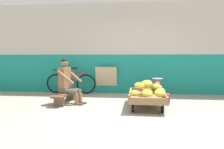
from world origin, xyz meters
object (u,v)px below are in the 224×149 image
bicycle_near_left (71,83)px  sign_board (106,80)px  low_bench (65,95)px  shopping_bag (166,98)px  weighing_scale (157,83)px  banana_cart (147,97)px  vendor_seated (68,81)px  plastic_crate (157,94)px

bicycle_near_left → sign_board: bearing=8.4°
low_bench → shopping_bag: low_bench is taller
weighing_scale → sign_board: size_ratio=0.34×
banana_cart → vendor_seated: 2.05m
weighing_scale → shopping_bag: size_ratio=1.25×
banana_cart → low_bench: size_ratio=1.31×
weighing_scale → bicycle_near_left: 2.79m
sign_board → shopping_bag: 2.19m
vendor_seated → sign_board: vendor_seated is taller
vendor_seated → shopping_bag: bearing=6.2°
low_bench → plastic_crate: size_ratio=3.10×
vendor_seated → plastic_crate: size_ratio=3.17×
plastic_crate → bicycle_near_left: bearing=167.3°
low_bench → shopping_bag: size_ratio=4.65×
plastic_crate → shopping_bag: (0.17, -0.52, -0.03)m
shopping_bag → vendor_seated: bearing=-173.8°
banana_cart → weighing_scale: size_ratio=4.86×
vendor_seated → sign_board: (0.80, 1.57, -0.13)m
plastic_crate → weighing_scale: 0.30m
low_bench → shopping_bag: 2.64m
banana_cart → plastic_crate: bearing=70.3°
banana_cart → low_bench: bearing=173.7°
vendor_seated → weighing_scale: bearing=18.4°
sign_board → vendor_seated: bearing=-117.0°
low_bench → plastic_crate: 2.57m
low_bench → sign_board: bearing=60.3°
plastic_crate → bicycle_near_left: 2.79m
low_bench → weighing_scale: (2.45, 0.77, 0.25)m
banana_cart → bicycle_near_left: bearing=145.7°
low_bench → sign_board: 1.80m
banana_cart → sign_board: 2.16m
bicycle_near_left → vendor_seated: bearing=-75.9°
low_bench → weighing_scale: size_ratio=3.72×
banana_cart → low_bench: 2.11m
low_bench → bicycle_near_left: bearing=100.9°
plastic_crate → weighing_scale: (0.00, -0.00, 0.30)m
low_bench → bicycle_near_left: bicycle_near_left is taller
vendor_seated → plastic_crate: (2.37, 0.79, -0.42)m
vendor_seated → shopping_bag: 2.59m
low_bench → plastic_crate: plastic_crate is taller
vendor_seated → bicycle_near_left: size_ratio=0.69×
banana_cart → sign_board: size_ratio=1.66×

